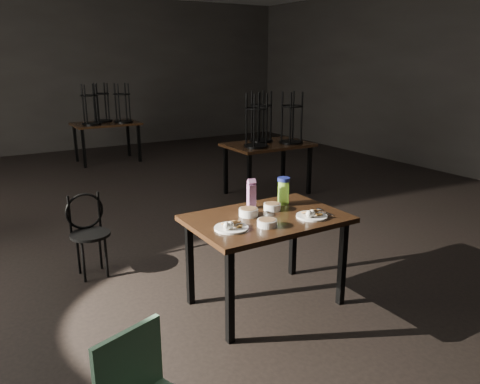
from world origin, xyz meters
TOP-DOWN VIEW (x-y plane):
  - room at (-0.06, 0.01)m, footprint 12.00×12.04m
  - main_table at (-0.27, -1.66)m, footprint 1.20×0.80m
  - plate_left at (-0.65, -1.76)m, footprint 0.25×0.25m
  - plate_right at (0.02, -1.86)m, footprint 0.24×0.24m
  - bowl_near at (-0.38, -1.57)m, footprint 0.15×0.15m
  - bowl_far at (-0.14, -1.55)m, footprint 0.14×0.14m
  - bowl_big at (-0.39, -1.84)m, footprint 0.15×0.15m
  - juice_carton at (-0.26, -1.42)m, footprint 0.07×0.07m
  - water_bottle at (0.04, -1.46)m, footprint 0.10×0.10m
  - spoon at (0.19, -1.76)m, footprint 0.04×0.20m
  - bentwood_chair at (-1.34, -0.35)m, footprint 0.36×0.36m
  - bg_table_right at (1.57, 0.97)m, footprint 1.20×0.80m
  - bg_table_far at (0.20, 4.41)m, footprint 1.20×0.80m

SIDE VIEW (x-z plane):
  - bentwood_chair at x=-1.34m, z-range 0.07..0.82m
  - main_table at x=-0.27m, z-range 0.30..1.05m
  - spoon at x=0.19m, z-range 0.75..0.76m
  - plate_right at x=0.02m, z-range 0.73..0.81m
  - plate_left at x=-0.65m, z-range 0.73..0.81m
  - bowl_big at x=-0.39m, z-range 0.75..0.80m
  - bg_table_right at x=1.57m, z-range 0.04..1.52m
  - bg_table_far at x=0.20m, z-range 0.04..1.52m
  - bowl_far at x=-0.14m, z-range 0.75..0.81m
  - bowl_near at x=-0.38m, z-range 0.75..0.81m
  - juice_carton at x=-0.26m, z-range 0.74..0.99m
  - water_bottle at x=0.04m, z-range 0.75..0.98m
  - room at x=-0.06m, z-range 0.72..3.94m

